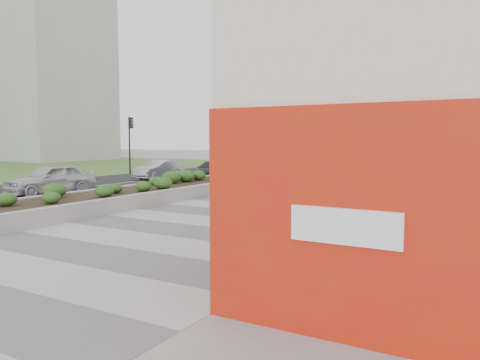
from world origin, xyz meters
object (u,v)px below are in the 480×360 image
object	(u,v)px
traffic_signal_near	(243,136)
car_white	(51,179)
planter	(157,189)
car_silver	(159,170)
traffic_signal_far	(130,137)
skateboarder	(285,182)
car_dark	(213,170)

from	to	relation	value
traffic_signal_near	car_white	bearing A→B (deg)	-107.38
planter	car_silver	bearing A→B (deg)	129.43
planter	traffic_signal_far	bearing A→B (deg)	137.54
planter	car_white	world-z (taller)	car_white
traffic_signal_near	skateboarder	xyz separation A→B (m)	(6.41, -7.48, -2.07)
traffic_signal_near	car_dark	size ratio (longest dim) A/B	1.01
traffic_signal_far	car_silver	distance (m)	5.46
car_silver	car_dark	xyz separation A→B (m)	(3.41, 1.11, -0.01)
skateboarder	traffic_signal_far	bearing A→B (deg)	139.94
traffic_signal_far	car_white	distance (m)	12.67
traffic_signal_far	car_white	world-z (taller)	traffic_signal_far
traffic_signal_far	car_dark	bearing A→B (deg)	-7.83
planter	car_dark	bearing A→B (deg)	108.61
car_white	car_dark	bearing A→B (deg)	85.43
traffic_signal_near	car_white	distance (m)	12.44
traffic_signal_near	car_silver	bearing A→B (deg)	-150.01
traffic_signal_near	car_white	xyz separation A→B (m)	(-3.67, -11.71, -2.05)
planter	skateboarder	size ratio (longest dim) A/B	13.37
traffic_signal_near	car_white	size ratio (longest dim) A/B	1.00
planter	car_white	distance (m)	5.54
car_silver	traffic_signal_far	bearing A→B (deg)	155.05
traffic_signal_far	car_dark	size ratio (longest dim) A/B	1.01
car_white	car_silver	distance (m)	9.07
planter	car_silver	distance (m)	10.10
traffic_signal_far	car_dark	world-z (taller)	traffic_signal_far
planter	car_white	xyz separation A→B (m)	(-5.39, -1.21, 0.29)
traffic_signal_near	car_dark	distance (m)	2.97
traffic_signal_near	traffic_signal_far	bearing A→B (deg)	-176.89
skateboarder	car_white	size ratio (longest dim) A/B	0.32
traffic_signal_far	traffic_signal_near	bearing A→B (deg)	3.11
car_white	car_silver	xyz separation A→B (m)	(-1.02, 9.01, -0.10)
car_silver	car_dark	distance (m)	3.59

